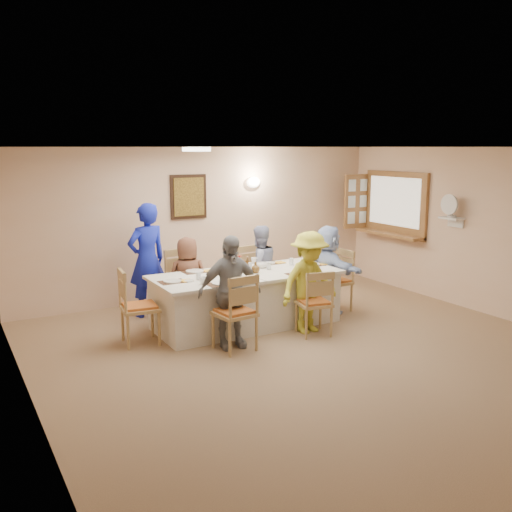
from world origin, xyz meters
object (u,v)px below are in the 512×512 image
chair_back_left (185,284)px  diner_back_left (188,278)px  serving_hatch (396,204)px  diner_right_end (328,269)px  diner_back_right (259,267)px  chair_left_end (140,306)px  chair_front_right (314,302)px  diner_front_right (309,282)px  desk_fan (451,209)px  diner_front_left (230,292)px  condiment_ketchup (239,264)px  chair_right_end (335,280)px  chair_back_right (256,277)px  caregiver (147,260)px  dining_table (246,299)px  chair_front_left (234,311)px

chair_back_left → diner_back_left: bearing=-95.2°
serving_hatch → diner_right_end: bearing=-160.0°
diner_back_right → diner_right_end: 1.07m
chair_left_end → diner_back_right: bearing=-66.0°
chair_front_right → diner_front_right: size_ratio=0.65×
desk_fan → diner_front_right: bearing=-178.9°
desk_fan → diner_front_left: desk_fan is taller
chair_front_right → condiment_ketchup: condiment_ketchup is taller
diner_front_right → diner_right_end: size_ratio=1.04×
desk_fan → diner_back_right: bearing=154.2°
serving_hatch → chair_right_end: serving_hatch is taller
chair_back_right → chair_left_end: chair_left_end is taller
diner_back_right → caregiver: (-1.65, 0.47, 0.19)m
diner_front_right → chair_left_end: bearing=157.1°
chair_back_left → chair_back_right: chair_back_left is taller
chair_back_left → condiment_ketchup: bearing=-61.0°
dining_table → chair_back_left: size_ratio=2.62×
chair_front_right → condiment_ketchup: 1.17m
chair_back_left → caregiver: caregiver is taller
diner_back_left → diner_front_right: diner_front_right is taller
chair_front_left → diner_right_end: (2.02, 0.80, 0.18)m
chair_front_left → chair_front_right: bearing=174.2°
chair_back_left → diner_back_left: diner_back_left is taller
diner_front_right → diner_right_end: 1.07m
dining_table → chair_front_left: size_ratio=2.68×
chair_front_right → chair_left_end: bearing=-8.6°
diner_back_right → caregiver: size_ratio=0.77×
serving_hatch → dining_table: serving_hatch is taller
chair_front_left → diner_back_left: diner_back_left is taller
chair_front_left → caregiver: bearing=-82.9°
diner_back_right → diner_front_right: size_ratio=0.94×
serving_hatch → chair_left_end: 5.11m
chair_front_right → diner_right_end: bearing=-123.9°
dining_table → chair_left_end: (-1.55, 0.00, 0.12)m
chair_front_right → caregiver: bearing=-37.9°
chair_back_left → chair_front_right: size_ratio=1.11×
serving_hatch → chair_left_end: serving_hatch is taller
diner_front_right → diner_back_right: bearing=84.6°
desk_fan → chair_front_right: bearing=-176.3°
condiment_ketchup → diner_back_left: bearing=128.9°
chair_left_end → diner_right_end: diner_right_end is taller
chair_left_end → condiment_ketchup: (1.46, 0.04, 0.39)m
diner_back_left → diner_front_right: size_ratio=0.88×
caregiver → chair_front_right: bearing=118.6°
chair_front_left → diner_back_right: bearing=-134.9°
diner_front_right → caregiver: caregiver is taller
dining_table → diner_front_right: size_ratio=1.90×
caregiver → diner_back_right: bearing=152.5°
chair_right_end → diner_right_end: size_ratio=0.71×
diner_front_left → diner_right_end: 2.13m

